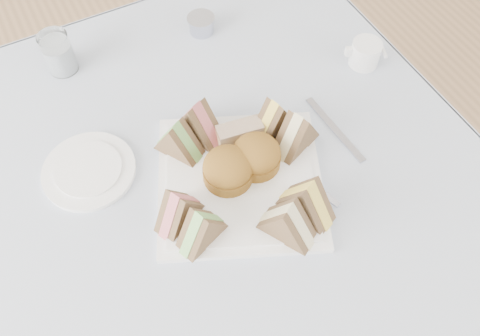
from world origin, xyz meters
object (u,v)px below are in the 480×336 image
serving_plate (240,181)px  creamer_jug (365,53)px  water_glass (58,53)px  table (213,262)px

serving_plate → creamer_jug: 0.39m
water_glass → serving_plate: bearing=-65.1°
table → serving_plate: size_ratio=3.11×
serving_plate → water_glass: water_glass is taller
water_glass → creamer_jug: 0.63m
serving_plate → creamer_jug: size_ratio=4.70×
serving_plate → creamer_jug: (0.37, 0.14, 0.02)m
table → water_glass: 0.59m
creamer_jug → table: bearing=-146.2°
water_glass → creamer_jug: size_ratio=1.43×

